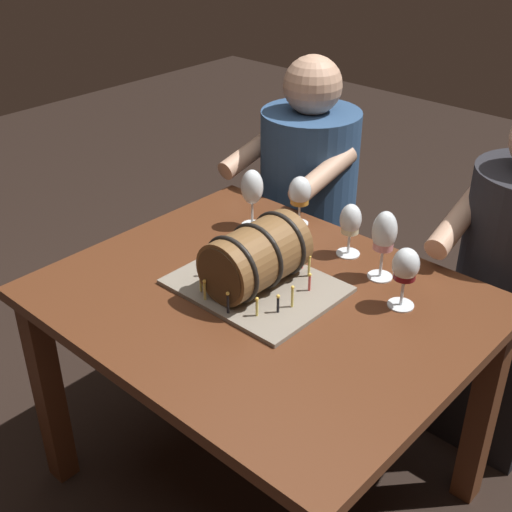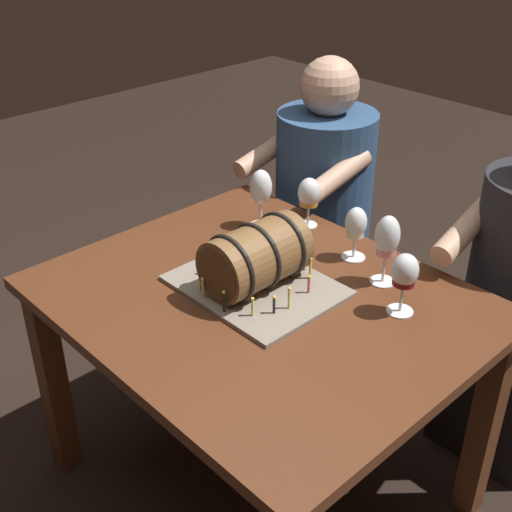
{
  "view_description": "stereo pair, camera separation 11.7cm",
  "coord_description": "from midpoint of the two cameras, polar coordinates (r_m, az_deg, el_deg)",
  "views": [
    {
      "loc": [
        1.01,
        -1.13,
        1.73
      ],
      "look_at": [
        -0.04,
        0.02,
        0.82
      ],
      "focal_mm": 47.1,
      "sensor_mm": 36.0,
      "label": 1
    },
    {
      "loc": [
        1.09,
        -1.05,
        1.73
      ],
      "look_at": [
        -0.04,
        0.02,
        0.82
      ],
      "focal_mm": 47.1,
      "sensor_mm": 36.0,
      "label": 2
    }
  ],
  "objects": [
    {
      "name": "ground_plane",
      "position": [
        2.3,
        -1.09,
        -18.64
      ],
      "size": [
        8.0,
        8.0,
        0.0
      ],
      "primitive_type": "plane",
      "color": "black"
    },
    {
      "name": "dining_table",
      "position": [
        1.88,
        -1.26,
        -6.32
      ],
      "size": [
        1.13,
        0.93,
        0.72
      ],
      "color": "#562D19",
      "rests_on": "ground"
    },
    {
      "name": "barrel_cake",
      "position": [
        1.81,
        -1.85,
        -0.44
      ],
      "size": [
        0.43,
        0.34,
        0.19
      ],
      "color": "gray",
      "rests_on": "dining_table"
    },
    {
      "name": "wine_glass_amber",
      "position": [
        2.13,
        2.18,
        5.33
      ],
      "size": [
        0.07,
        0.07,
        0.17
      ],
      "color": "white",
      "rests_on": "dining_table"
    },
    {
      "name": "wine_glass_white",
      "position": [
        1.97,
        6.34,
        2.83
      ],
      "size": [
        0.07,
        0.07,
        0.16
      ],
      "color": "white",
      "rests_on": "dining_table"
    },
    {
      "name": "wine_glass_rose",
      "position": [
        1.85,
        9.08,
        1.77
      ],
      "size": [
        0.07,
        0.07,
        0.21
      ],
      "color": "white",
      "rests_on": "dining_table"
    },
    {
      "name": "wine_glass_red",
      "position": [
        1.74,
        10.72,
        -1.01
      ],
      "size": [
        0.07,
        0.07,
        0.17
      ],
      "color": "white",
      "rests_on": "dining_table"
    },
    {
      "name": "wine_glass_empty",
      "position": [
        2.11,
        -1.93,
        5.73
      ],
      "size": [
        0.07,
        0.07,
        0.19
      ],
      "color": "white",
      "rests_on": "dining_table"
    },
    {
      "name": "person_seated_left",
      "position": [
        2.6,
        3.04,
        3.38
      ],
      "size": [
        0.4,
        0.47,
        1.17
      ],
      "color": "#1B2D46",
      "rests_on": "ground"
    },
    {
      "name": "person_seated_right",
      "position": [
        2.25,
        19.47,
        -3.24
      ],
      "size": [
        0.42,
        0.5,
        1.17
      ],
      "color": "black",
      "rests_on": "ground"
    }
  ]
}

